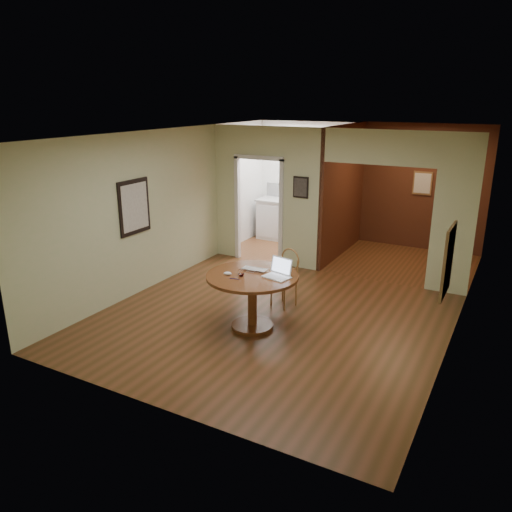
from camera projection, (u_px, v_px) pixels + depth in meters
The scene contains 11 objects.
floor at pixel (268, 322), 7.49m from camera, with size 5.00×5.00×0.00m, color #4F3116.
room_shell at pixel (319, 199), 9.90m from camera, with size 5.20×7.50×5.00m.
dining_table at pixel (252, 289), 7.12m from camera, with size 1.31×1.31×0.82m.
chair at pixel (286, 274), 7.95m from camera, with size 0.49×0.49×0.93m.
open_laptop at pixel (279, 272), 6.98m from camera, with size 0.40×0.38×0.25m.
closed_laptop at pixel (253, 271), 7.18m from camera, with size 0.37×0.24×0.03m, color silver.
mouse at pixel (228, 273), 7.04m from camera, with size 0.11×0.06×0.05m, color white.
wine_glass at pixel (241, 273), 6.98m from camera, with size 0.10×0.10×0.11m, color white, non-canonical shape.
pen at pixel (235, 279), 6.89m from camera, with size 0.01×0.01×0.14m, color #0C1054.
kitchen_cabinet at pixel (300, 222), 11.47m from camera, with size 2.06×0.60×0.94m.
grocery_bag at pixel (322, 197), 11.05m from camera, with size 0.31×0.26×0.31m, color beige.
Camera 1 is at (3.11, -6.08, 3.23)m, focal length 35.00 mm.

